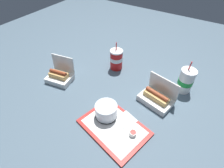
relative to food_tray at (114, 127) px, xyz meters
The scene contains 10 objects.
ground_plane 0.34m from the food_tray, 48.94° to the right, with size 3.20×3.20×0.00m, color #4C6070.
food_tray is the anchor object (origin of this frame).
cake_container 0.10m from the food_tray, 28.06° to the right, with size 0.13×0.13×0.09m.
ketchup_cup 0.12m from the food_tray, behind, with size 0.04×0.04×0.02m.
napkin_stack 0.08m from the food_tray, 116.13° to the right, with size 0.10×0.10×0.00m, color white.
plastic_fork 0.07m from the food_tray, 108.16° to the left, with size 0.11×0.01×0.01m, color white.
clamshell_hotdog_corner 0.57m from the food_tray, 14.11° to the right, with size 0.20×0.18×0.17m.
clamshell_hotdog_back 0.34m from the food_tray, 111.77° to the right, with size 0.23×0.18×0.17m.
soda_cup_corner 0.57m from the food_tray, 59.81° to the right, with size 0.10×0.10×0.22m.
soda_cup_right 0.58m from the food_tray, 114.84° to the right, with size 0.10×0.10×0.23m.
Camera 1 is at (-0.51, 0.74, 0.86)m, focal length 28.00 mm.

